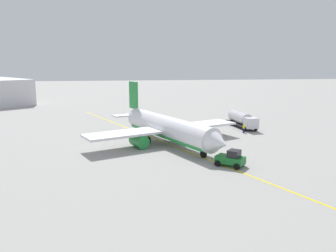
{
  "coord_description": "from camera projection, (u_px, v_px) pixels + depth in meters",
  "views": [
    {
      "loc": [
        53.67,
        -7.94,
        13.25
      ],
      "look_at": [
        0.0,
        0.0,
        3.0
      ],
      "focal_mm": 36.11,
      "sensor_mm": 36.0,
      "label": 1
    }
  ],
  "objects": [
    {
      "name": "safety_cone_nose",
      "position": [
        237.0,
        151.0,
        50.07
      ],
      "size": [
        0.5,
        0.5,
        0.55
      ],
      "primitive_type": "cone",
      "color": "#F2590F",
      "rests_on": "ground"
    },
    {
      "name": "pushback_tug",
      "position": [
        231.0,
        159.0,
        43.6
      ],
      "size": [
        3.96,
        4.08,
        2.2
      ],
      "color": "#196B28",
      "rests_on": "ground"
    },
    {
      "name": "refueling_worker",
      "position": [
        244.0,
        128.0,
        64.49
      ],
      "size": [
        0.63,
        0.57,
        1.71
      ],
      "color": "navy",
      "rests_on": "ground"
    },
    {
      "name": "ground_plane",
      "position": [
        168.0,
        144.0,
        55.77
      ],
      "size": [
        400.0,
        400.0,
        0.0
      ],
      "primitive_type": "plane",
      "color": "#9E9B96"
    },
    {
      "name": "taxi_line_marking",
      "position": [
        168.0,
        144.0,
        55.77
      ],
      "size": [
        78.96,
        33.65,
        0.01
      ],
      "primitive_type": "cube",
      "rotation": [
        0.0,
        0.0,
        0.4
      ],
      "color": "yellow",
      "rests_on": "ground"
    },
    {
      "name": "fuel_tanker",
      "position": [
        242.0,
        119.0,
        69.36
      ],
      "size": [
        10.44,
        3.53,
        3.15
      ],
      "color": "#2D2D33",
      "rests_on": "ground"
    },
    {
      "name": "airplane",
      "position": [
        166.0,
        128.0,
        55.7
      ],
      "size": [
        29.03,
        26.86,
        9.6
      ],
      "color": "white",
      "rests_on": "ground"
    }
  ]
}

